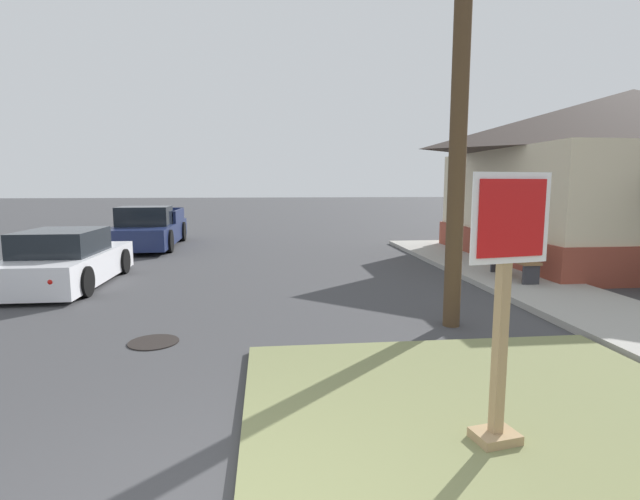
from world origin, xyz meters
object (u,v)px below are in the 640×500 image
object	(u,v)px
street_bench	(511,257)
stop_sign	(503,316)
parked_sedan_white	(66,261)
manhole_cover	(154,342)
pickup_truck_navy	(149,230)

from	to	relation	value
street_bench	stop_sign	bearing A→B (deg)	-118.81
parked_sedan_white	street_bench	world-z (taller)	parked_sedan_white
stop_sign	street_bench	bearing A→B (deg)	61.19
stop_sign	manhole_cover	size ratio (longest dim) A/B	3.21
manhole_cover	pickup_truck_navy	size ratio (longest dim) A/B	0.13
manhole_cover	street_bench	distance (m)	7.90
pickup_truck_navy	street_bench	distance (m)	12.18
parked_sedan_white	street_bench	xyz separation A→B (m)	(9.93, -0.87, 0.05)
manhole_cover	street_bench	world-z (taller)	street_bench
stop_sign	manhole_cover	xyz separation A→B (m)	(-3.52, 3.17, -1.16)
street_bench	parked_sedan_white	bearing A→B (deg)	174.98
manhole_cover	street_bench	size ratio (longest dim) A/B	0.43
stop_sign	manhole_cover	bearing A→B (deg)	137.99
street_bench	pickup_truck_navy	bearing A→B (deg)	142.62
stop_sign	parked_sedan_white	world-z (taller)	stop_sign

